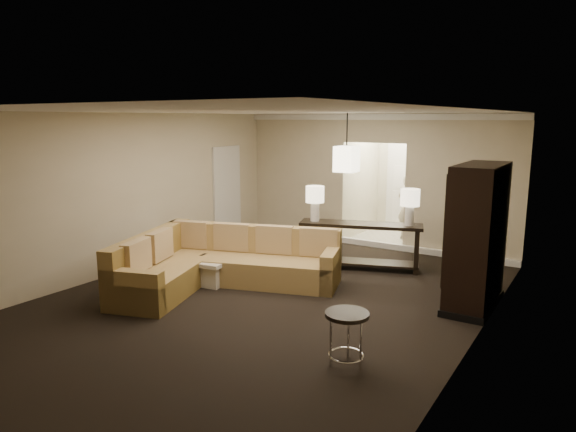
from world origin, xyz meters
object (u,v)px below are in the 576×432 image
Objects in this scene: console_table at (360,241)px; armoire at (476,239)px; drink_table at (347,327)px; sectional_sofa at (219,264)px; coffee_table at (208,266)px; person at (408,203)px.

console_table is 2.41m from armoire.
armoire is at bearing 74.04° from drink_table.
drink_table is at bearing -86.80° from console_table.
console_table is at bearing 36.48° from sectional_sofa.
coffee_table is 1.87× the size of drink_table.
sectional_sofa is 3.99m from armoire.
drink_table is (2.97, -1.37, 0.07)m from sectional_sofa.
coffee_table is at bearing 155.15° from drink_table.
sectional_sofa is 0.47m from coffee_table.
armoire is (2.19, -0.86, 0.49)m from console_table.
person is at bearing 103.46° from drink_table.
person reaches higher than sectional_sofa.
drink_table is (-0.76, -2.65, -0.56)m from armoire.
drink_table is (3.38, -1.56, 0.23)m from coffee_table.
drink_table is 0.37× the size of person.
console_table is at bearing 158.45° from armoire.
console_table is 1.07× the size of armoire.
person is at bearing 67.75° from coffee_table.
console_table is at bearing 45.09° from coffee_table.
armoire is at bearing 14.71° from coffee_table.
person is (-1.48, 6.19, 0.38)m from drink_table.
coffee_table is at bearing -153.88° from console_table.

